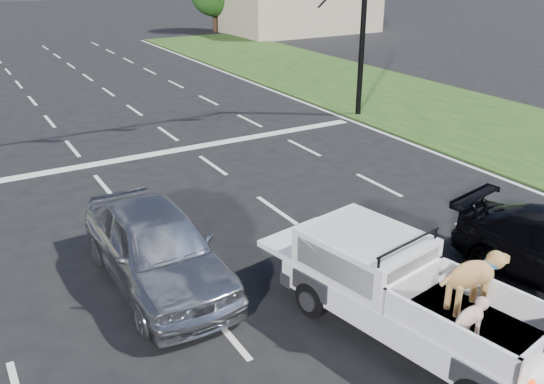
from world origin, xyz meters
The scene contains 6 objects.
ground centered at (0.00, 0.00, 0.00)m, with size 160.00×160.00×0.00m, color black.
road_markings centered at (0.00, 6.56, 0.01)m, with size 17.75×60.00×0.01m.
grass_shoulder_right centered at (13.00, 6.00, 0.03)m, with size 8.00×60.00×0.06m, color #1D3E13.
building_right centered at (22.00, 34.00, 1.80)m, with size 12.00×7.00×3.60m, color tan.
pickup_truck centered at (0.97, -1.70, 0.87)m, with size 2.64×5.18×1.85m.
silver_sedan centered at (-2.20, 2.13, 0.84)m, with size 1.98×4.93×1.68m, color #A3A6AA.
Camera 1 is at (-5.39, -7.92, 6.37)m, focal length 38.00 mm.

